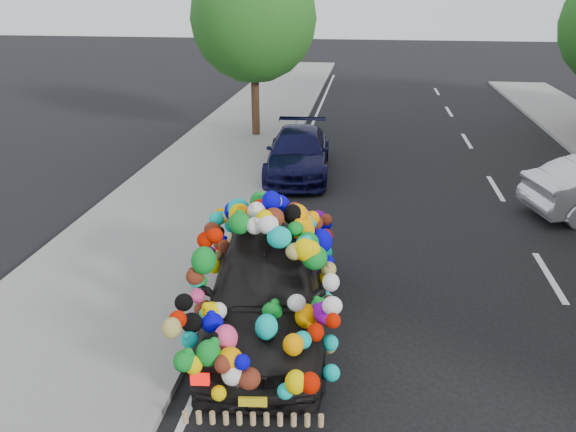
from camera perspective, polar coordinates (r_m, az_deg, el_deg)
name	(u,v)px	position (r m, az deg, el deg)	size (l,w,h in m)	color
ground	(355,265)	(11.02, 6.84, -4.94)	(100.00, 100.00, 0.00)	black
sidewalk	(143,249)	(11.82, -14.48, -3.24)	(4.00, 60.00, 0.12)	gray
kerb	(237,254)	(11.25, -5.22, -3.90)	(0.15, 60.00, 0.13)	gray
lane_markings	(549,277)	(11.57, 25.03, -5.62)	(6.00, 50.00, 0.01)	silver
tree_near_sidewalk	(254,18)	(19.71, -3.52, 19.39)	(4.20, 4.20, 6.13)	#332114
plush_art_car	(266,266)	(8.50, -2.26, -5.05)	(2.62, 4.86, 2.17)	black
navy_sedan	(298,153)	(16.10, 1.06, 6.47)	(1.74, 4.28, 1.24)	black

